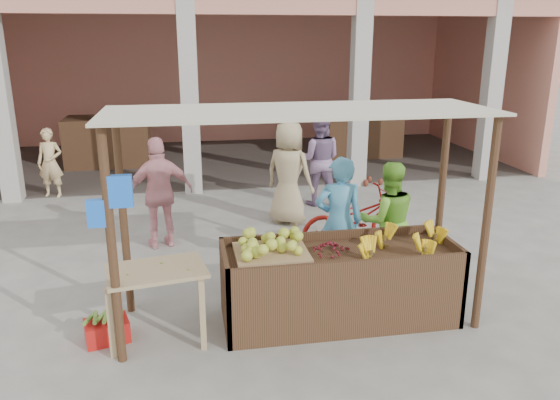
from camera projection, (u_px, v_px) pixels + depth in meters
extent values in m
plane|color=slate|center=(295.00, 322.00, 6.17)|extent=(60.00, 60.00, 0.00)
cube|color=tan|center=(220.00, 75.00, 16.35)|extent=(14.00, 0.20, 4.00)
cube|color=tan|center=(483.00, 79.00, 14.76)|extent=(0.20, 6.00, 4.00)
cube|color=tan|center=(238.00, 1.00, 10.42)|extent=(14.00, 0.30, 0.50)
cube|color=#ACA69E|center=(0.00, 98.00, 10.18)|extent=(0.35, 0.35, 4.00)
cube|color=#ACA69E|center=(189.00, 94.00, 10.76)|extent=(0.35, 0.35, 4.00)
cube|color=#ACA69E|center=(359.00, 91.00, 11.34)|extent=(0.35, 0.35, 4.00)
cube|color=#ACA69E|center=(492.00, 89.00, 11.84)|extent=(0.35, 0.35, 4.00)
cube|color=#4E321F|center=(109.00, 141.00, 13.52)|extent=(2.00, 1.20, 1.20)
cube|color=#4E321F|center=(360.00, 134.00, 14.60)|extent=(2.00, 1.20, 1.20)
cube|color=#4E321F|center=(339.00, 286.00, 6.14)|extent=(2.60, 0.95, 0.80)
cylinder|color=#4E321F|center=(112.00, 251.00, 5.10)|extent=(0.09, 0.09, 2.35)
cylinder|color=#4E321F|center=(486.00, 227.00, 5.73)|extent=(0.09, 0.09, 2.35)
cylinder|color=#4E321F|center=(123.00, 216.00, 6.09)|extent=(0.09, 0.09, 2.35)
cylinder|color=#4E321F|center=(441.00, 199.00, 6.73)|extent=(0.09, 0.09, 2.35)
cube|color=beige|center=(300.00, 111.00, 5.58)|extent=(4.00, 1.35, 0.03)
cube|color=blue|center=(120.00, 191.00, 4.96)|extent=(0.22, 0.08, 0.30)
cube|color=blue|center=(97.00, 213.00, 4.98)|extent=(0.18, 0.07, 0.26)
cube|color=#A37F54|center=(271.00, 254.00, 5.94)|extent=(0.79, 0.69, 0.06)
ellipsoid|color=yellow|center=(271.00, 245.00, 5.91)|extent=(0.68, 0.59, 0.15)
ellipsoid|color=maroon|center=(329.00, 247.00, 6.01)|extent=(0.46, 0.38, 0.15)
cube|color=tan|center=(156.00, 271.00, 5.61)|extent=(1.10, 0.83, 0.04)
cube|color=tan|center=(111.00, 323.00, 5.38)|extent=(0.06, 0.06, 0.77)
cube|color=tan|center=(203.00, 315.00, 5.53)|extent=(0.06, 0.06, 0.77)
cube|color=tan|center=(117.00, 297.00, 5.92)|extent=(0.06, 0.06, 0.77)
cube|color=tan|center=(201.00, 291.00, 6.07)|extent=(0.06, 0.06, 0.77)
cube|color=red|center=(107.00, 331.00, 5.77)|extent=(0.51, 0.42, 0.23)
ellipsoid|color=maroon|center=(366.00, 173.00, 11.66)|extent=(0.44, 0.44, 0.60)
ellipsoid|color=maroon|center=(381.00, 172.00, 11.76)|extent=(0.44, 0.44, 0.60)
ellipsoid|color=maroon|center=(370.00, 169.00, 11.97)|extent=(0.44, 0.44, 0.60)
imported|color=#4999C4|center=(339.00, 218.00, 6.87)|extent=(0.71, 0.54, 1.81)
imported|color=#7CCA39|center=(388.00, 218.00, 7.10)|extent=(0.85, 0.55, 1.66)
imported|color=maroon|center=(355.00, 218.00, 8.20)|extent=(1.00, 1.94, 0.97)
imported|color=pink|center=(160.00, 189.00, 8.15)|extent=(1.17, 0.80, 1.81)
imported|color=tan|center=(289.00, 168.00, 9.19)|extent=(1.12, 1.07, 1.95)
imported|color=#D4B27A|center=(50.00, 161.00, 10.81)|extent=(0.60, 0.50, 1.44)
imported|color=gray|center=(319.00, 155.00, 10.24)|extent=(1.05, 0.77, 1.92)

